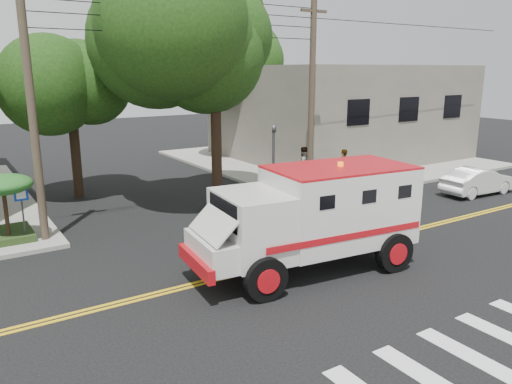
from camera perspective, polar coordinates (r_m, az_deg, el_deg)
ground at (r=15.68m, az=2.13°, el=-8.30°), size 100.00×100.00×0.00m
sidewalk_ne at (r=33.99m, az=7.92°, el=3.83°), size 17.00×17.00×0.15m
building_right at (r=34.96m, az=9.45°, el=9.14°), size 14.00×12.00×6.00m
utility_pole_left at (r=18.17m, az=-24.21°, el=8.21°), size 0.28×0.28×9.00m
utility_pole_right at (r=23.31m, az=6.36°, el=10.30°), size 0.28×0.28×9.00m
tree_main at (r=20.85m, az=-3.28°, el=17.38°), size 6.08×5.70×9.85m
tree_left at (r=24.36m, az=-19.76°, el=12.64°), size 4.48×4.20×7.70m
tree_right at (r=32.56m, az=-0.86°, el=14.18°), size 4.80×4.50×8.20m
traffic_signal at (r=21.60m, az=2.02°, el=4.03°), size 0.15×0.18×3.60m
accessibility_sign at (r=18.76m, az=-25.16°, el=-1.50°), size 0.45×0.10×2.02m
armored_truck at (r=14.87m, az=6.66°, el=-2.41°), size 7.05×3.34×3.11m
parked_sedan at (r=26.41m, az=24.03°, el=1.16°), size 4.04×1.60×1.31m
pedestrian_a at (r=25.91m, az=9.88°, el=2.85°), size 0.74×0.57×1.81m
pedestrian_b at (r=26.04m, az=5.38°, el=3.13°), size 0.97×0.79×1.88m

